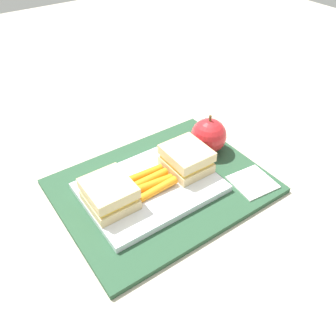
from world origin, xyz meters
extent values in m
plane|color=#B7AD99|center=(0.00, 0.00, 0.00)|extent=(2.40, 2.40, 0.00)
cube|color=#284C33|center=(0.00, 0.00, 0.01)|extent=(0.36, 0.28, 0.01)
cube|color=white|center=(-0.03, 0.00, 0.02)|extent=(0.23, 0.17, 0.01)
cube|color=#DBC189|center=(-0.10, 0.00, 0.03)|extent=(0.07, 0.08, 0.02)
cube|color=#F4CC4C|center=(-0.10, 0.00, 0.04)|extent=(0.07, 0.07, 0.01)
cube|color=#DBC189|center=(-0.10, 0.00, 0.06)|extent=(0.07, 0.08, 0.02)
cube|color=#DBC189|center=(0.05, 0.00, 0.03)|extent=(0.07, 0.08, 0.02)
cube|color=#F4CC4C|center=(0.05, 0.00, 0.04)|extent=(0.07, 0.07, 0.01)
cube|color=#DBC189|center=(0.05, 0.00, 0.06)|extent=(0.07, 0.08, 0.02)
cylinder|color=orange|center=(-0.02, -0.02, 0.03)|extent=(0.08, 0.01, 0.02)
cylinder|color=orange|center=(-0.02, -0.01, 0.03)|extent=(0.08, 0.01, 0.02)
cylinder|color=orange|center=(-0.02, 0.01, 0.03)|extent=(0.08, 0.01, 0.01)
cylinder|color=orange|center=(-0.02, 0.02, 0.03)|extent=(0.08, 0.01, 0.02)
sphere|color=red|center=(0.13, 0.03, 0.04)|extent=(0.07, 0.07, 0.07)
cylinder|color=brown|center=(0.13, 0.03, 0.08)|extent=(0.01, 0.01, 0.01)
cube|color=white|center=(0.14, -0.09, 0.01)|extent=(0.08, 0.08, 0.00)
camera|label=1|loc=(-0.26, -0.38, 0.44)|focal=37.56mm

